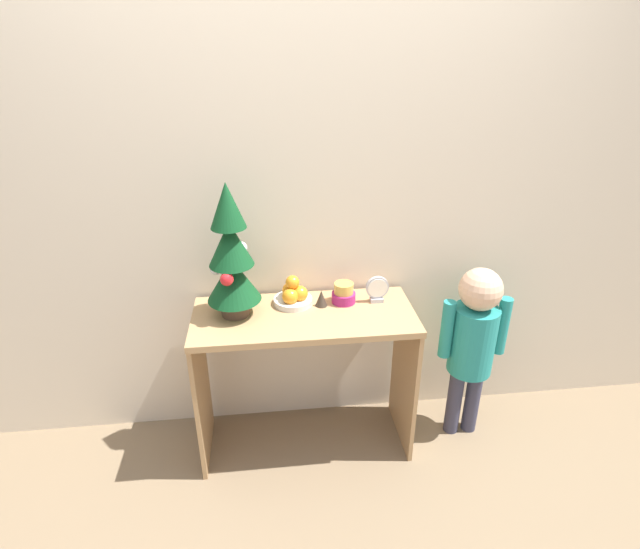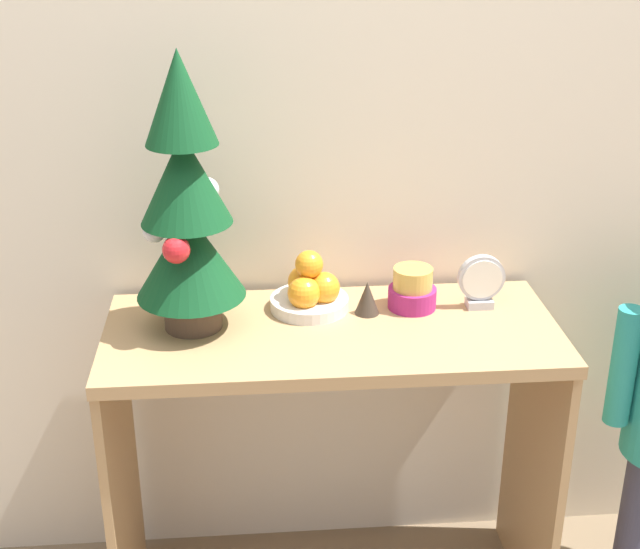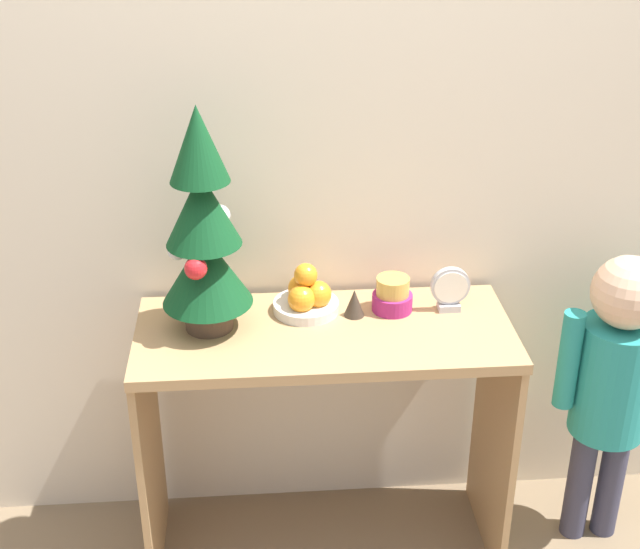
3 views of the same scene
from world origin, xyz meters
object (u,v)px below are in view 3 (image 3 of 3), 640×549
at_px(fruit_bowl, 306,296).
at_px(figurine, 354,303).
at_px(child_figure, 615,371).
at_px(singing_bowl, 392,296).
at_px(mini_tree, 203,230).
at_px(desk_clock, 450,290).

bearing_deg(fruit_bowl, figurine, -14.74).
bearing_deg(child_figure, figurine, 173.98).
relative_size(fruit_bowl, singing_bowl, 1.62).
distance_m(mini_tree, desk_clock, 0.69).
height_order(mini_tree, fruit_bowl, mini_tree).
height_order(desk_clock, child_figure, child_figure).
xyz_separation_m(mini_tree, singing_bowl, (0.50, 0.06, -0.24)).
distance_m(mini_tree, fruit_bowl, 0.36).
distance_m(mini_tree, figurine, 0.46).
relative_size(mini_tree, singing_bowl, 5.46).
bearing_deg(child_figure, mini_tree, 177.81).
distance_m(mini_tree, child_figure, 1.21).
bearing_deg(desk_clock, singing_bowl, 175.40).
distance_m(mini_tree, singing_bowl, 0.56).
height_order(fruit_bowl, child_figure, child_figure).
relative_size(singing_bowl, figurine, 1.42).
bearing_deg(singing_bowl, figurine, -167.98).
bearing_deg(figurine, singing_bowl, 12.02).
xyz_separation_m(figurine, child_figure, (0.73, -0.08, -0.21)).
height_order(mini_tree, figurine, mini_tree).
bearing_deg(figurine, fruit_bowl, 165.26).
distance_m(desk_clock, child_figure, 0.53).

